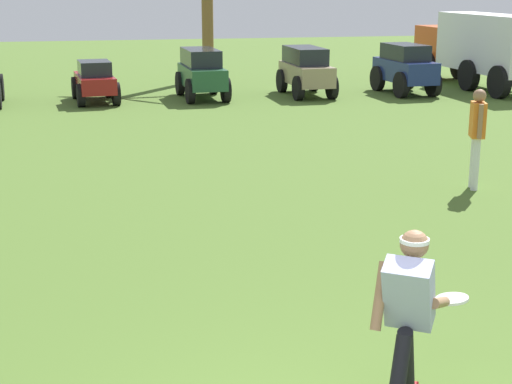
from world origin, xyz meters
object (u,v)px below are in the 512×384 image
Objects in this scene: parked_car_slot_c at (95,81)px; box_truck at (478,46)px; parked_car_slot_f at (405,68)px; parked_car_slot_e at (306,70)px; frisbee_thrower at (408,316)px; teammate_near_sideline at (477,129)px; parked_car_slot_d at (202,72)px; frisbee_in_flight at (452,299)px.

box_truck is at bearing 3.35° from parked_car_slot_c.
parked_car_slot_f is 0.41× the size of box_truck.
parked_car_slot_e is at bearing 175.45° from parked_car_slot_f.
frisbee_thrower is 16.91m from parked_car_slot_e.
teammate_near_sideline reaches higher than frisbee_thrower.
parked_car_slot_c is at bearing 97.30° from frisbee_thrower.
frisbee_thrower reaches higher than parked_car_slot_c.
parked_car_slot_d is at bearing 87.29° from frisbee_thrower.
frisbee_in_flight is at bearing -101.06° from parked_car_slot_e.
parked_car_slot_f is (6.61, 16.26, -0.06)m from frisbee_thrower.
frisbee_thrower is 3.76× the size of frisbee_in_flight.
parked_car_slot_c is 5.84m from parked_car_slot_e.
teammate_near_sideline is 0.65× the size of parked_car_slot_f.
parked_car_slot_e is 0.41× the size of box_truck.
parked_car_slot_c is (-2.10, 16.40, -0.23)m from frisbee_thrower.
parked_car_slot_d is at bearing 177.72° from parked_car_slot_f.
frisbee_thrower is 0.85m from frisbee_in_flight.
parked_car_slot_e is (3.74, 16.49, -0.08)m from frisbee_thrower.
frisbee_thrower is at bearing -92.71° from parked_car_slot_d.
box_truck is (9.23, 17.06, 0.43)m from frisbee_thrower.
frisbee_in_flight is 0.15× the size of parked_car_slot_d.
parked_car_slot_c is 0.94× the size of parked_car_slot_e.
parked_car_slot_d is 0.41× the size of box_truck.
parked_car_slot_f is at bearing -163.10° from box_truck.
parked_car_slot_d and parked_car_slot_e have the same top height.
parked_car_slot_e reaches higher than parked_car_slot_c.
parked_car_slot_d is (2.88, 0.10, 0.16)m from parked_car_slot_c.
teammate_near_sideline is at bearing -75.02° from parked_car_slot_d.
parked_car_slot_f is at bearing 67.88° from frisbee_thrower.
box_truck reaches higher than parked_car_slot_d.
parked_car_slot_f is at bearing -2.28° from parked_car_slot_d.
teammate_near_sideline reaches higher than parked_car_slot_f.
parked_car_slot_f is at bearing 69.13° from frisbee_in_flight.
teammate_near_sideline is at bearing -61.32° from parked_car_slot_c.
parked_car_slot_e is at bearing 89.20° from teammate_near_sideline.
parked_car_slot_e is at bearing 78.94° from frisbee_in_flight.
frisbee_in_flight is at bearing -90.56° from parked_car_slot_d.
teammate_near_sideline is 10.70m from parked_car_slot_f.
box_truck is (11.34, 0.66, 0.67)m from parked_car_slot_c.
teammate_near_sideline is 0.26× the size of box_truck.
parked_car_slot_f is at bearing -0.89° from parked_car_slot_c.
parked_car_slot_d is at bearing 179.92° from parked_car_slot_e.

